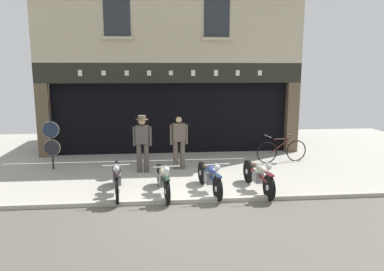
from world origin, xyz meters
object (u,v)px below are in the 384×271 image
(motorcycle_center_left, at_px, (163,179))
(tyre_sign_pole, at_px, (51,139))
(shopkeeper_center, at_px, (179,140))
(advert_board_near, at_px, (215,102))
(advert_board_far, at_px, (241,104))
(motorcycle_center, at_px, (210,176))
(leaning_bicycle, at_px, (282,151))
(salesman_left, at_px, (142,141))
(motorcycle_left, at_px, (117,177))
(motorcycle_center_right, at_px, (258,175))

(motorcycle_center_left, bearing_deg, tyre_sign_pole, -45.14)
(shopkeeper_center, xyz_separation_m, advert_board_near, (1.48, 2.33, 0.95))
(tyre_sign_pole, xyz_separation_m, advert_board_far, (6.40, 2.01, 0.86))
(motorcycle_center, bearing_deg, leaning_bicycle, -143.63)
(salesman_left, height_order, shopkeeper_center, salesman_left)
(salesman_left, relative_size, tyre_sign_pole, 1.02)
(salesman_left, distance_m, tyre_sign_pole, 2.87)
(motorcycle_left, bearing_deg, advert_board_far, -138.40)
(advert_board_near, height_order, advert_board_far, advert_board_near)
(motorcycle_center, xyz_separation_m, advert_board_near, (0.84, 4.61, 1.45))
(motorcycle_center_right, distance_m, advert_board_near, 4.89)
(motorcycle_center_left, relative_size, motorcycle_center_right, 0.97)
(motorcycle_center_left, distance_m, tyre_sign_pole, 4.35)
(salesman_left, bearing_deg, motorcycle_center, 134.43)
(tyre_sign_pole, bearing_deg, motorcycle_center_left, -38.47)
(advert_board_far, bearing_deg, advert_board_near, 180.00)
(motorcycle_left, relative_size, advert_board_far, 2.19)
(advert_board_near, distance_m, advert_board_far, 1.00)
(motorcycle_left, height_order, tyre_sign_pole, tyre_sign_pole)
(motorcycle_center_left, relative_size, tyre_sign_pole, 1.16)
(motorcycle_center_right, relative_size, advert_board_near, 1.98)
(motorcycle_left, distance_m, salesman_left, 2.10)
(salesman_left, distance_m, advert_board_far, 4.51)
(motorcycle_left, relative_size, motorcycle_center, 1.06)
(leaning_bicycle, bearing_deg, motorcycle_center, 125.85)
(salesman_left, bearing_deg, shopkeeper_center, -163.02)
(motorcycle_center_right, xyz_separation_m, tyre_sign_pole, (-5.81, 2.65, 0.54))
(advert_board_far, bearing_deg, motorcycle_center, -111.79)
(motorcycle_center_left, xyz_separation_m, advert_board_far, (3.02, 4.69, 1.40))
(motorcycle_center, relative_size, tyre_sign_pole, 1.17)
(tyre_sign_pole, bearing_deg, motorcycle_center_right, -24.52)
(motorcycle_center_right, relative_size, salesman_left, 1.18)
(advert_board_near, bearing_deg, salesman_left, -134.88)
(motorcycle_left, bearing_deg, tyre_sign_pole, -54.58)
(motorcycle_center_right, height_order, leaning_bicycle, leaning_bicycle)
(motorcycle_left, bearing_deg, motorcycle_center, 172.48)
(motorcycle_center_left, relative_size, shopkeeper_center, 1.20)
(advert_board_near, bearing_deg, tyre_sign_pole, -159.59)
(motorcycle_left, distance_m, motorcycle_center_left, 1.16)
(shopkeeper_center, xyz_separation_m, leaning_bicycle, (3.51, 0.56, -0.53))
(motorcycle_left, xyz_separation_m, motorcycle_center_left, (1.15, -0.15, -0.02))
(motorcycle_center, xyz_separation_m, tyre_sign_pole, (-4.56, 2.60, 0.54))
(advert_board_far, bearing_deg, shopkeeper_center, -136.72)
(motorcycle_left, distance_m, advert_board_far, 6.32)
(motorcycle_center, height_order, advert_board_far, advert_board_far)
(motorcycle_center_left, bearing_deg, advert_board_far, -129.43)
(motorcycle_left, xyz_separation_m, motorcycle_center_right, (3.57, -0.11, -0.02))
(motorcycle_center_right, distance_m, salesman_left, 3.68)
(motorcycle_center_left, height_order, advert_board_far, advert_board_far)
(motorcycle_left, height_order, motorcycle_center, motorcycle_left)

